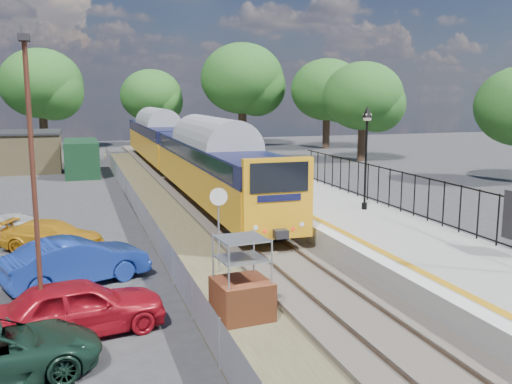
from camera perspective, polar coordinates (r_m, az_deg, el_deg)
name	(u,v)px	position (r m, az deg, el deg)	size (l,w,h in m)	color
ground	(307,281)	(18.87, 5.13, -8.85)	(120.00, 120.00, 0.00)	#2D2D30
track_bed	(220,218)	(27.57, -3.63, -2.65)	(5.90, 80.00, 0.29)	#473F38
platform	(323,212)	(27.47, 6.73, -1.98)	(5.00, 70.00, 0.90)	gray
platform_edge	(283,205)	(26.60, 2.70, -1.31)	(0.90, 70.00, 0.01)	silver
victorian_lamp_north	(367,134)	(25.67, 11.01, 5.76)	(0.44, 0.44, 4.60)	black
palisade_fence	(440,202)	(23.47, 17.91, -0.96)	(0.12, 26.00, 2.00)	black
wire_fence	(136,204)	(29.09, -11.91, -1.17)	(0.06, 52.00, 1.20)	#999EA3
outbuilding	(21,153)	(48.02, -22.41, 3.66)	(10.80, 10.10, 3.12)	#8E7A50
tree_line	(158,88)	(59.05, -9.76, 10.20)	(56.80, 43.80, 11.88)	#332319
train	(179,147)	(40.41, -7.74, 4.47)	(2.82, 40.83, 3.51)	orange
brick_plinth	(242,280)	(15.44, -1.42, -8.77)	(1.55, 1.55, 2.30)	brown
speed_sign	(219,215)	(19.04, -3.76, -2.33)	(0.59, 0.15, 2.96)	#999EA3
carpark_lamp	(33,174)	(14.35, -21.40, 1.70)	(0.25, 0.50, 7.34)	#492318
car_red	(79,307)	(15.25, -17.30, -10.95)	(1.73, 4.30, 1.46)	#A70F1C
car_blue	(76,261)	(19.17, -17.56, -6.62)	(1.59, 4.56, 1.50)	navy
car_yellow	(53,236)	(23.60, -19.64, -4.12)	(1.62, 3.99, 1.16)	orange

